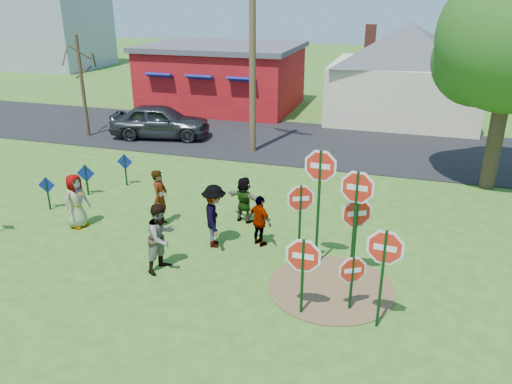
{
  "coord_description": "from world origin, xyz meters",
  "views": [
    {
      "loc": [
        5.86,
        -11.88,
        7.02
      ],
      "look_at": [
        1.91,
        0.97,
        1.55
      ],
      "focal_mm": 35.0,
      "sensor_mm": 36.0,
      "label": 1
    }
  ],
  "objects_px": {
    "stop_sign_a": "(303,261)",
    "stop_sign_c": "(356,202)",
    "stop_sign_d": "(356,219)",
    "utility_pole": "(252,40)",
    "stop_sign_b": "(320,179)",
    "person_b": "(160,198)",
    "person_a": "(76,201)",
    "suv": "(160,121)"
  },
  "relations": [
    {
      "from": "stop_sign_a",
      "to": "suv",
      "type": "height_order",
      "value": "stop_sign_a"
    },
    {
      "from": "stop_sign_c",
      "to": "suv",
      "type": "relative_size",
      "value": 0.65
    },
    {
      "from": "stop_sign_a",
      "to": "utility_pole",
      "type": "distance_m",
      "value": 13.09
    },
    {
      "from": "stop_sign_c",
      "to": "utility_pole",
      "type": "height_order",
      "value": "utility_pole"
    },
    {
      "from": "person_a",
      "to": "stop_sign_a",
      "type": "bearing_deg",
      "value": -93.24
    },
    {
      "from": "stop_sign_b",
      "to": "stop_sign_a",
      "type": "bearing_deg",
      "value": -83.58
    },
    {
      "from": "stop_sign_c",
      "to": "stop_sign_b",
      "type": "bearing_deg",
      "value": 156.28
    },
    {
      "from": "stop_sign_a",
      "to": "stop_sign_c",
      "type": "xyz_separation_m",
      "value": [
        0.92,
        1.67,
        0.88
      ]
    },
    {
      "from": "stop_sign_c",
      "to": "person_b",
      "type": "xyz_separation_m",
      "value": [
        -6.21,
        1.65,
        -1.33
      ]
    },
    {
      "from": "stop_sign_c",
      "to": "utility_pole",
      "type": "xyz_separation_m",
      "value": [
        -5.75,
        9.95,
        2.74
      ]
    },
    {
      "from": "stop_sign_b",
      "to": "person_a",
      "type": "distance_m",
      "value": 7.84
    },
    {
      "from": "person_a",
      "to": "suv",
      "type": "distance_m",
      "value": 10.26
    },
    {
      "from": "stop_sign_b",
      "to": "stop_sign_d",
      "type": "bearing_deg",
      "value": -7.7
    },
    {
      "from": "suv",
      "to": "person_a",
      "type": "bearing_deg",
      "value": -178.53
    },
    {
      "from": "stop_sign_c",
      "to": "person_a",
      "type": "bearing_deg",
      "value": -179.09
    },
    {
      "from": "person_a",
      "to": "person_b",
      "type": "bearing_deg",
      "value": -55.9
    },
    {
      "from": "stop_sign_b",
      "to": "person_b",
      "type": "height_order",
      "value": "stop_sign_b"
    },
    {
      "from": "stop_sign_a",
      "to": "stop_sign_d",
      "type": "height_order",
      "value": "stop_sign_d"
    },
    {
      "from": "stop_sign_d",
      "to": "utility_pole",
      "type": "relative_size",
      "value": 0.25
    },
    {
      "from": "suv",
      "to": "person_b",
      "type": "bearing_deg",
      "value": -163.87
    },
    {
      "from": "person_a",
      "to": "utility_pole",
      "type": "relative_size",
      "value": 0.19
    },
    {
      "from": "stop_sign_d",
      "to": "utility_pole",
      "type": "xyz_separation_m",
      "value": [
        -5.76,
        9.59,
        3.35
      ]
    },
    {
      "from": "stop_sign_c",
      "to": "stop_sign_d",
      "type": "relative_size",
      "value": 1.36
    },
    {
      "from": "stop_sign_a",
      "to": "suv",
      "type": "xyz_separation_m",
      "value": [
        -9.97,
        12.45,
        -0.5
      ]
    },
    {
      "from": "stop_sign_b",
      "to": "stop_sign_c",
      "type": "distance_m",
      "value": 1.19
    },
    {
      "from": "person_a",
      "to": "suv",
      "type": "xyz_separation_m",
      "value": [
        -2.22,
        10.02,
        0.0
      ]
    },
    {
      "from": "stop_sign_c",
      "to": "suv",
      "type": "distance_m",
      "value": 15.39
    },
    {
      "from": "stop_sign_a",
      "to": "stop_sign_c",
      "type": "distance_m",
      "value": 2.1
    },
    {
      "from": "person_a",
      "to": "utility_pole",
      "type": "bearing_deg",
      "value": -3.46
    },
    {
      "from": "stop_sign_b",
      "to": "utility_pole",
      "type": "relative_size",
      "value": 0.36
    },
    {
      "from": "person_a",
      "to": "suv",
      "type": "relative_size",
      "value": 0.36
    },
    {
      "from": "stop_sign_b",
      "to": "person_a",
      "type": "relative_size",
      "value": 1.97
    },
    {
      "from": "person_b",
      "to": "stop_sign_a",
      "type": "bearing_deg",
      "value": -127.49
    },
    {
      "from": "utility_pole",
      "to": "stop_sign_a",
      "type": "bearing_deg",
      "value": -67.42
    },
    {
      "from": "utility_pole",
      "to": "stop_sign_c",
      "type": "bearing_deg",
      "value": -59.95
    },
    {
      "from": "stop_sign_c",
      "to": "stop_sign_a",
      "type": "bearing_deg",
      "value": -112.99
    },
    {
      "from": "stop_sign_a",
      "to": "stop_sign_c",
      "type": "bearing_deg",
      "value": 60.25
    },
    {
      "from": "stop_sign_a",
      "to": "stop_sign_b",
      "type": "height_order",
      "value": "stop_sign_b"
    },
    {
      "from": "stop_sign_a",
      "to": "person_a",
      "type": "distance_m",
      "value": 8.14
    },
    {
      "from": "stop_sign_c",
      "to": "utility_pole",
      "type": "bearing_deg",
      "value": 125.95
    },
    {
      "from": "stop_sign_c",
      "to": "suv",
      "type": "bearing_deg",
      "value": 141.22
    },
    {
      "from": "stop_sign_a",
      "to": "stop_sign_b",
      "type": "xyz_separation_m",
      "value": [
        -0.08,
        2.24,
        1.15
      ]
    }
  ]
}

